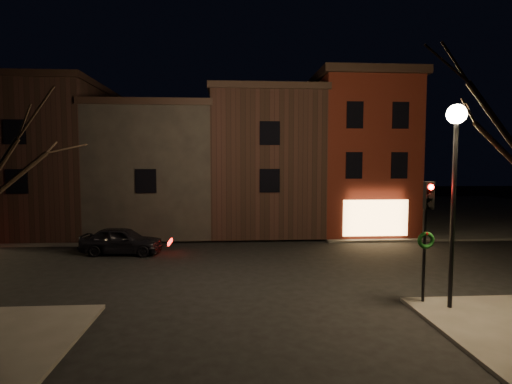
# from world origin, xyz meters

# --- Properties ---
(ground) EXTENTS (120.00, 120.00, 0.00)m
(ground) POSITION_xyz_m (0.00, 0.00, 0.00)
(ground) COLOR black
(ground) RESTS_ON ground
(sidewalk_far_right) EXTENTS (30.00, 30.00, 0.12)m
(sidewalk_far_right) POSITION_xyz_m (20.00, 20.00, 0.06)
(sidewalk_far_right) COLOR #2D2B28
(sidewalk_far_right) RESTS_ON ground
(sidewalk_far_left) EXTENTS (30.00, 30.00, 0.12)m
(sidewalk_far_left) POSITION_xyz_m (-20.00, 20.00, 0.06)
(sidewalk_far_left) COLOR #2D2B28
(sidewalk_far_left) RESTS_ON ground
(corner_building) EXTENTS (6.50, 8.50, 10.50)m
(corner_building) POSITION_xyz_m (8.00, 9.47, 5.40)
(corner_building) COLOR #4E160D
(corner_building) RESTS_ON ground
(row_building_a) EXTENTS (7.30, 10.30, 9.40)m
(row_building_a) POSITION_xyz_m (1.50, 10.50, 4.83)
(row_building_a) COLOR black
(row_building_a) RESTS_ON ground
(row_building_b) EXTENTS (7.80, 10.30, 8.40)m
(row_building_b) POSITION_xyz_m (-5.75, 10.50, 4.33)
(row_building_b) COLOR black
(row_building_b) RESTS_ON ground
(row_building_c) EXTENTS (7.30, 10.30, 9.90)m
(row_building_c) POSITION_xyz_m (-13.00, 10.50, 5.08)
(row_building_c) COLOR black
(row_building_c) RESTS_ON ground
(street_lamp_near) EXTENTS (0.60, 0.60, 6.48)m
(street_lamp_near) POSITION_xyz_m (6.20, -6.00, 5.18)
(street_lamp_near) COLOR black
(street_lamp_near) RESTS_ON sidewalk_near_right
(traffic_signal) EXTENTS (0.58, 0.38, 4.05)m
(traffic_signal) POSITION_xyz_m (5.60, -5.51, 2.81)
(traffic_signal) COLOR black
(traffic_signal) RESTS_ON sidewalk_near_right
(parked_car_a) EXTENTS (4.34, 2.10, 1.43)m
(parked_car_a) POSITION_xyz_m (-6.54, 2.94, 0.71)
(parked_car_a) COLOR black
(parked_car_a) RESTS_ON ground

